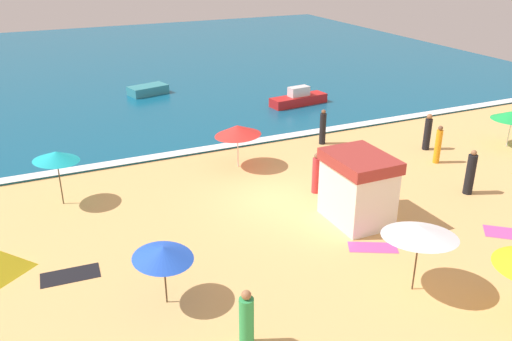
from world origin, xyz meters
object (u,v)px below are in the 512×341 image
at_px(beachgoer_5, 316,174).
at_px(small_boat_1, 299,99).
at_px(beach_umbrella_3, 420,232).
at_px(beachgoer_7, 246,320).
at_px(beachgoer_1, 438,145).
at_px(beach_umbrella_4, 56,156).
at_px(beach_umbrella_1, 163,253).
at_px(beach_umbrella_5, 238,130).
at_px(lifeguard_cabana, 358,188).
at_px(beachgoer_8, 470,173).
at_px(beachgoer_10, 323,128).
at_px(small_boat_0, 148,90).
at_px(beachgoer_4, 427,133).

distance_m(beachgoer_5, small_boat_1, 12.59).
height_order(beach_umbrella_3, beachgoer_7, beach_umbrella_3).
bearing_deg(beachgoer_1, beach_umbrella_4, 170.22).
distance_m(beach_umbrella_1, beachgoer_5, 8.96).
height_order(beach_umbrella_5, small_boat_1, beach_umbrella_5).
bearing_deg(beach_umbrella_3, lifeguard_cabana, 78.18).
height_order(beach_umbrella_4, beachgoer_1, beach_umbrella_4).
height_order(lifeguard_cabana, beachgoer_5, lifeguard_cabana).
distance_m(lifeguard_cabana, beach_umbrella_4, 11.50).
relative_size(lifeguard_cabana, beach_umbrella_5, 0.89).
bearing_deg(beach_umbrella_4, beach_umbrella_1, -75.71).
bearing_deg(beach_umbrella_5, beachgoer_5, -64.62).
bearing_deg(beachgoer_1, beachgoer_8, -109.88).
bearing_deg(lifeguard_cabana, beachgoer_10, 67.61).
bearing_deg(beach_umbrella_5, beach_umbrella_3, -84.37).
distance_m(lifeguard_cabana, small_boat_0, 20.67).
distance_m(beach_umbrella_5, beachgoer_5, 4.41).
bearing_deg(small_boat_0, small_boat_1, -38.60).
bearing_deg(small_boat_1, beachgoer_4, -77.15).
bearing_deg(beachgoer_10, beachgoer_4, -33.48).
bearing_deg(lifeguard_cabana, beach_umbrella_5, 106.75).
distance_m(lifeguard_cabana, beachgoer_5, 2.76).
relative_size(beachgoer_1, beachgoer_7, 1.08).
bearing_deg(small_boat_1, lifeguard_cabana, -110.63).
bearing_deg(lifeguard_cabana, beach_umbrella_1, -166.49).
xyz_separation_m(lifeguard_cabana, beachgoer_7, (-6.40, -4.46, -0.55)).
bearing_deg(beachgoer_10, lifeguard_cabana, -112.39).
bearing_deg(lifeguard_cabana, beachgoer_7, -145.12).
bearing_deg(beachgoer_7, beachgoer_10, 51.64).
relative_size(small_boat_0, small_boat_1, 0.72).
height_order(beach_umbrella_1, beachgoer_5, beach_umbrella_1).
xyz_separation_m(beach_umbrella_5, small_boat_1, (7.28, 7.46, -1.28)).
bearing_deg(beachgoer_1, small_boat_0, 118.50).
bearing_deg(beachgoer_1, beachgoer_7, -149.83).
bearing_deg(beachgoer_5, lifeguard_cabana, -87.05).
xyz_separation_m(beach_umbrella_3, small_boat_1, (6.20, 18.40, -1.49)).
bearing_deg(small_boat_0, beach_umbrella_5, -86.95).
bearing_deg(beachgoer_4, beach_umbrella_4, 175.81).
bearing_deg(lifeguard_cabana, small_boat_1, 69.37).
bearing_deg(beachgoer_1, beach_umbrella_1, -160.89).
bearing_deg(small_boat_1, beachgoer_8, -88.98).
distance_m(beach_umbrella_4, small_boat_1, 17.19).
xyz_separation_m(beachgoer_5, small_boat_0, (-2.58, 17.76, -0.43)).
bearing_deg(beachgoer_4, beachgoer_1, -115.30).
xyz_separation_m(beachgoer_1, small_boat_0, (-9.40, 17.32, -0.49)).
bearing_deg(beach_umbrella_1, small_boat_1, 50.60).
xyz_separation_m(beach_umbrella_5, beachgoer_7, (-4.42, -11.06, -0.99)).
xyz_separation_m(beach_umbrella_4, beachgoer_10, (12.91, 1.59, -1.18)).
bearing_deg(small_boat_1, beach_umbrella_5, -134.29).
bearing_deg(small_boat_1, beach_umbrella_1, -129.40).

